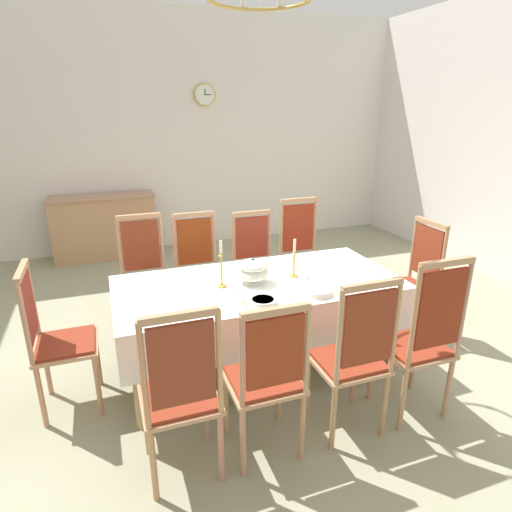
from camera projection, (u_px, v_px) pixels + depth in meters
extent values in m
cube|color=gray|center=(248.00, 351.00, 3.91)|extent=(7.14, 6.76, 0.04)
cube|color=silver|center=(173.00, 133.00, 6.37)|extent=(7.14, 0.08, 3.43)
cylinder|color=tan|center=(138.00, 381.00, 2.83)|extent=(0.07, 0.07, 0.74)
cylinder|color=#BA7C54|center=(393.00, 330.00, 3.48)|extent=(0.07, 0.07, 0.74)
cylinder|color=tan|center=(128.00, 324.00, 3.57)|extent=(0.07, 0.07, 0.74)
cylinder|color=tan|center=(340.00, 291.00, 4.22)|extent=(0.07, 0.07, 0.74)
cube|color=tan|center=(259.00, 290.00, 3.42)|extent=(2.09, 0.91, 0.08)
cube|color=tan|center=(259.00, 284.00, 3.40)|extent=(2.21, 1.03, 0.03)
cube|color=white|center=(259.00, 282.00, 3.39)|extent=(2.23, 1.05, 0.00)
cube|color=white|center=(284.00, 333.00, 2.99)|extent=(2.23, 0.00, 0.35)
cube|color=white|center=(239.00, 279.00, 3.91)|extent=(2.23, 0.00, 0.35)
cube|color=white|center=(115.00, 325.00, 3.10)|extent=(0.00, 1.05, 0.35)
cube|color=white|center=(376.00, 284.00, 3.81)|extent=(0.00, 1.05, 0.35)
cylinder|color=tan|center=(146.00, 422.00, 2.65)|extent=(0.04, 0.04, 0.48)
cylinder|color=tan|center=(206.00, 409.00, 2.77)|extent=(0.04, 0.04, 0.48)
cylinder|color=tan|center=(153.00, 466.00, 2.33)|extent=(0.04, 0.04, 0.48)
cylinder|color=tan|center=(221.00, 448.00, 2.45)|extent=(0.04, 0.04, 0.48)
cube|color=tan|center=(180.00, 400.00, 2.47)|extent=(0.44, 0.42, 0.02)
cube|color=maroon|center=(179.00, 396.00, 2.46)|extent=(0.40, 0.38, 0.02)
cylinder|color=tan|center=(144.00, 378.00, 2.13)|extent=(0.03, 0.03, 0.62)
cylinder|color=tan|center=(220.00, 363.00, 2.26)|extent=(0.03, 0.03, 0.62)
cube|color=brown|center=(182.00, 365.00, 2.18)|extent=(0.34, 0.02, 0.47)
cube|color=tan|center=(179.00, 316.00, 2.09)|extent=(0.40, 0.04, 0.04)
cylinder|color=tan|center=(172.00, 317.00, 3.98)|extent=(0.04, 0.04, 0.48)
cylinder|color=tan|center=(129.00, 324.00, 3.85)|extent=(0.04, 0.04, 0.48)
cylinder|color=tan|center=(166.00, 302.00, 4.30)|extent=(0.04, 0.04, 0.48)
cylinder|color=tan|center=(127.00, 307.00, 4.17)|extent=(0.04, 0.04, 0.48)
cube|color=tan|center=(146.00, 288.00, 3.99)|extent=(0.44, 0.42, 0.02)
cube|color=maroon|center=(146.00, 285.00, 3.98)|extent=(0.40, 0.38, 0.02)
cylinder|color=tan|center=(162.00, 246.00, 4.12)|extent=(0.03, 0.03, 0.63)
cylinder|color=tan|center=(120.00, 251.00, 3.99)|extent=(0.03, 0.03, 0.63)
cube|color=maroon|center=(141.00, 245.00, 4.04)|extent=(0.34, 0.02, 0.48)
cube|color=tan|center=(138.00, 216.00, 3.95)|extent=(0.40, 0.04, 0.04)
cylinder|color=tan|center=(226.00, 404.00, 2.81)|extent=(0.04, 0.04, 0.48)
cylinder|color=tan|center=(279.00, 392.00, 2.94)|extent=(0.04, 0.04, 0.48)
cylinder|color=tan|center=(243.00, 442.00, 2.49)|extent=(0.04, 0.04, 0.48)
cylinder|color=tan|center=(302.00, 427.00, 2.62)|extent=(0.04, 0.04, 0.48)
cube|color=tan|center=(263.00, 381.00, 2.63)|extent=(0.44, 0.42, 0.02)
cube|color=maroon|center=(263.00, 378.00, 2.62)|extent=(0.40, 0.38, 0.02)
cylinder|color=tan|center=(242.00, 363.00, 2.31)|extent=(0.03, 0.03, 0.56)
cylinder|color=tan|center=(307.00, 350.00, 2.43)|extent=(0.03, 0.03, 0.56)
cube|color=maroon|center=(275.00, 352.00, 2.36)|extent=(0.34, 0.02, 0.42)
cube|color=tan|center=(276.00, 311.00, 2.28)|extent=(0.40, 0.04, 0.04)
cylinder|color=tan|center=(225.00, 309.00, 4.14)|extent=(0.04, 0.04, 0.48)
cylinder|color=tan|center=(186.00, 315.00, 4.02)|extent=(0.04, 0.04, 0.48)
cylinder|color=tan|center=(216.00, 294.00, 4.46)|extent=(0.04, 0.04, 0.48)
cylinder|color=tan|center=(179.00, 300.00, 4.34)|extent=(0.04, 0.04, 0.48)
cube|color=tan|center=(200.00, 281.00, 4.16)|extent=(0.44, 0.42, 0.02)
cube|color=maroon|center=(200.00, 278.00, 4.15)|extent=(0.40, 0.38, 0.02)
cylinder|color=tan|center=(214.00, 242.00, 4.28)|extent=(0.03, 0.03, 0.60)
cylinder|color=tan|center=(175.00, 246.00, 4.16)|extent=(0.03, 0.03, 0.60)
cube|color=maroon|center=(195.00, 241.00, 4.21)|extent=(0.34, 0.02, 0.46)
cube|color=tan|center=(193.00, 214.00, 4.12)|extent=(0.40, 0.04, 0.04)
cylinder|color=tan|center=(308.00, 385.00, 3.00)|extent=(0.04, 0.04, 0.48)
cylinder|color=tan|center=(355.00, 374.00, 3.13)|extent=(0.04, 0.04, 0.48)
cylinder|color=tan|center=(333.00, 418.00, 2.68)|extent=(0.04, 0.04, 0.48)
cylinder|color=tan|center=(384.00, 405.00, 2.81)|extent=(0.04, 0.04, 0.48)
cube|color=tan|center=(347.00, 363.00, 2.82)|extent=(0.44, 0.42, 0.02)
cube|color=maroon|center=(348.00, 360.00, 2.81)|extent=(0.40, 0.38, 0.02)
cylinder|color=tan|center=(339.00, 339.00, 2.49)|extent=(0.03, 0.03, 0.62)
cylinder|color=tan|center=(395.00, 328.00, 2.61)|extent=(0.03, 0.03, 0.62)
cube|color=maroon|center=(368.00, 329.00, 2.54)|extent=(0.34, 0.02, 0.47)
cube|color=tan|center=(373.00, 285.00, 2.45)|extent=(0.40, 0.04, 0.04)
cylinder|color=tan|center=(282.00, 300.00, 4.33)|extent=(0.04, 0.04, 0.48)
cylinder|color=#AD7F54|center=(246.00, 306.00, 4.21)|extent=(0.04, 0.04, 0.48)
cylinder|color=tan|center=(269.00, 287.00, 4.65)|extent=(0.04, 0.04, 0.48)
cylinder|color=tan|center=(235.00, 292.00, 4.53)|extent=(0.04, 0.04, 0.48)
cube|color=tan|center=(258.00, 273.00, 4.35)|extent=(0.44, 0.42, 0.02)
cube|color=maroon|center=(258.00, 271.00, 4.34)|extent=(0.40, 0.38, 0.02)
cylinder|color=tan|center=(269.00, 238.00, 4.48)|extent=(0.03, 0.03, 0.57)
cylinder|color=tan|center=(234.00, 242.00, 4.36)|extent=(0.03, 0.03, 0.57)
cube|color=maroon|center=(252.00, 237.00, 4.41)|extent=(0.34, 0.02, 0.43)
cube|color=tan|center=(252.00, 213.00, 4.32)|extent=(0.40, 0.04, 0.04)
cylinder|color=tan|center=(371.00, 371.00, 3.17)|extent=(0.04, 0.04, 0.48)
cylinder|color=tan|center=(414.00, 361.00, 3.29)|extent=(0.04, 0.04, 0.48)
cylinder|color=tan|center=(403.00, 400.00, 2.85)|extent=(0.04, 0.04, 0.48)
cylinder|color=tan|center=(448.00, 388.00, 2.97)|extent=(0.04, 0.04, 0.48)
cube|color=tan|center=(413.00, 349.00, 2.99)|extent=(0.44, 0.42, 0.02)
cube|color=maroon|center=(413.00, 346.00, 2.98)|extent=(0.40, 0.38, 0.02)
cylinder|color=tan|center=(414.00, 319.00, 2.64)|extent=(0.03, 0.03, 0.69)
cylinder|color=tan|center=(464.00, 309.00, 2.77)|extent=(0.03, 0.03, 0.69)
cube|color=maroon|center=(440.00, 309.00, 2.69)|extent=(0.34, 0.02, 0.53)
cube|color=tan|center=(448.00, 263.00, 2.59)|extent=(0.40, 0.04, 0.04)
cylinder|color=tan|center=(328.00, 293.00, 4.50)|extent=(0.04, 0.04, 0.48)
cylinder|color=tan|center=(295.00, 298.00, 4.38)|extent=(0.04, 0.04, 0.48)
cylinder|color=tan|center=(312.00, 280.00, 4.82)|extent=(0.04, 0.04, 0.48)
cylinder|color=tan|center=(281.00, 285.00, 4.69)|extent=(0.04, 0.04, 0.48)
cube|color=tan|center=(305.00, 267.00, 4.51)|extent=(0.44, 0.42, 0.02)
cube|color=maroon|center=(305.00, 265.00, 4.51)|extent=(0.40, 0.38, 0.02)
cylinder|color=tan|center=(314.00, 229.00, 4.63)|extent=(0.03, 0.03, 0.66)
cylinder|color=tan|center=(281.00, 233.00, 4.51)|extent=(0.03, 0.03, 0.66)
cube|color=maroon|center=(298.00, 228.00, 4.56)|extent=(0.34, 0.02, 0.50)
cube|color=tan|center=(299.00, 200.00, 4.46)|extent=(0.40, 0.04, 0.04)
cylinder|color=tan|center=(97.00, 358.00, 3.33)|extent=(0.04, 0.04, 0.48)
cylinder|color=tan|center=(98.00, 386.00, 3.00)|extent=(0.04, 0.04, 0.48)
cylinder|color=tan|center=(47.00, 367.00, 3.22)|extent=(0.04, 0.04, 0.48)
cylinder|color=tan|center=(41.00, 397.00, 2.88)|extent=(0.04, 0.04, 0.48)
cube|color=tan|center=(66.00, 346.00, 3.02)|extent=(0.42, 0.44, 0.02)
cube|color=maroon|center=(66.00, 343.00, 3.02)|extent=(0.38, 0.40, 0.02)
cylinder|color=tan|center=(33.00, 300.00, 3.04)|extent=(0.03, 0.03, 0.58)
cylinder|color=tan|center=(25.00, 325.00, 2.69)|extent=(0.03, 0.03, 0.58)
cube|color=maroon|center=(28.00, 308.00, 2.85)|extent=(0.02, 0.34, 0.44)
cube|color=tan|center=(21.00, 271.00, 2.77)|extent=(0.04, 0.40, 0.04)
cylinder|color=tan|center=(400.00, 327.00, 3.80)|extent=(0.04, 0.04, 0.48)
cylinder|color=tan|center=(375.00, 309.00, 4.14)|extent=(0.04, 0.04, 0.48)
cylinder|color=tan|center=(433.00, 320.00, 3.92)|extent=(0.04, 0.04, 0.48)
cylinder|color=tan|center=(406.00, 303.00, 4.26)|extent=(0.04, 0.04, 0.48)
cube|color=tan|center=(406.00, 290.00, 3.95)|extent=(0.42, 0.44, 0.02)
cube|color=maroon|center=(406.00, 287.00, 3.94)|extent=(0.38, 0.40, 0.02)
cylinder|color=tan|center=(443.00, 262.00, 3.73)|extent=(0.03, 0.03, 0.61)
cylinder|color=tan|center=(413.00, 249.00, 4.08)|extent=(0.03, 0.03, 0.61)
cube|color=maroon|center=(428.00, 252.00, 3.90)|extent=(0.02, 0.34, 0.46)
cube|color=tan|center=(432.00, 223.00, 3.81)|extent=(0.04, 0.40, 0.04)
cylinder|color=white|center=(253.00, 281.00, 3.37)|extent=(0.14, 0.14, 0.02)
ellipsoid|color=white|center=(253.00, 273.00, 3.35)|extent=(0.25, 0.25, 0.11)
ellipsoid|color=white|center=(253.00, 265.00, 3.33)|extent=(0.23, 0.23, 0.09)
sphere|color=#3D725B|center=(253.00, 259.00, 3.31)|extent=(0.03, 0.03, 0.03)
cylinder|color=gold|center=(222.00, 286.00, 3.29)|extent=(0.07, 0.07, 0.02)
cylinder|color=gold|center=(221.00, 270.00, 3.25)|extent=(0.02, 0.02, 0.24)
cone|color=gold|center=(221.00, 254.00, 3.21)|extent=(0.04, 0.04, 0.02)
cylinder|color=silver|center=(221.00, 247.00, 3.19)|extent=(0.02, 0.02, 0.10)
cylinder|color=gold|center=(294.00, 276.00, 3.49)|extent=(0.07, 0.07, 0.02)
cylinder|color=gold|center=(294.00, 264.00, 3.45)|extent=(0.02, 0.02, 0.19)
cone|color=gold|center=(294.00, 253.00, 3.42)|extent=(0.04, 0.04, 0.02)
cylinder|color=silver|center=(295.00, 245.00, 3.40)|extent=(0.02, 0.02, 0.10)
cylinder|color=white|center=(318.00, 292.00, 3.15)|extent=(0.20, 0.20, 0.04)
cylinder|color=white|center=(318.00, 291.00, 3.15)|extent=(0.16, 0.16, 0.03)
torus|color=#3D725B|center=(318.00, 290.00, 3.15)|extent=(0.19, 0.19, 0.01)
cylinder|color=white|center=(263.00, 301.00, 3.01)|extent=(0.19, 0.19, 0.04)
cylinder|color=white|center=(263.00, 301.00, 3.01)|extent=(0.16, 0.16, 0.03)
torus|color=#3D725B|center=(263.00, 299.00, 3.00)|extent=(0.18, 0.18, 0.01)
cube|color=gold|center=(336.00, 293.00, 3.17)|extent=(0.02, 0.14, 0.00)
ellipsoid|color=gold|center=(330.00, 289.00, 3.24)|extent=(0.03, 0.05, 0.01)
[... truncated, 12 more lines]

